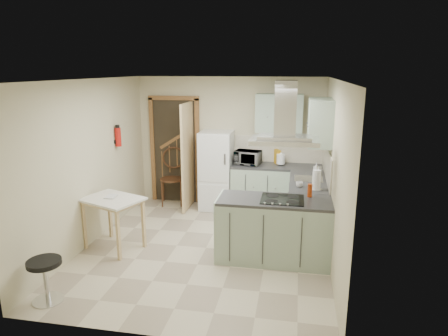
% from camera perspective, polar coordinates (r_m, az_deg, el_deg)
% --- Properties ---
extents(floor, '(4.20, 4.20, 0.00)m').
position_cam_1_polar(floor, '(6.18, -2.59, -11.33)').
color(floor, beige).
rests_on(floor, ground).
extents(ceiling, '(4.20, 4.20, 0.00)m').
position_cam_1_polar(ceiling, '(5.59, -2.88, 12.51)').
color(ceiling, silver).
rests_on(ceiling, back_wall).
extents(back_wall, '(3.60, 0.00, 3.60)m').
position_cam_1_polar(back_wall, '(7.77, 0.78, 3.69)').
color(back_wall, beige).
rests_on(back_wall, floor).
extents(left_wall, '(0.00, 4.20, 4.20)m').
position_cam_1_polar(left_wall, '(6.40, -18.62, 0.69)').
color(left_wall, beige).
rests_on(left_wall, floor).
extents(right_wall, '(0.00, 4.20, 4.20)m').
position_cam_1_polar(right_wall, '(5.64, 15.39, -0.83)').
color(right_wall, beige).
rests_on(right_wall, floor).
extents(doorway, '(1.10, 0.12, 2.10)m').
position_cam_1_polar(doorway, '(8.04, -7.02, 2.48)').
color(doorway, brown).
rests_on(doorway, floor).
extents(fridge, '(0.60, 0.60, 1.50)m').
position_cam_1_polar(fridge, '(7.63, -1.09, -0.36)').
color(fridge, white).
rests_on(fridge, floor).
extents(counter_back, '(1.08, 0.60, 0.90)m').
position_cam_1_polar(counter_back, '(7.59, 5.31, -2.84)').
color(counter_back, '#9EB2A0').
rests_on(counter_back, floor).
extents(counter_right, '(0.60, 1.95, 0.90)m').
position_cam_1_polar(counter_right, '(6.92, 11.75, -4.76)').
color(counter_right, '#9EB2A0').
rests_on(counter_right, floor).
extents(splashback, '(1.68, 0.02, 0.50)m').
position_cam_1_polar(splashback, '(7.68, 7.85, 2.68)').
color(splashback, beige).
rests_on(splashback, counter_back).
extents(wall_cabinet_back, '(0.85, 0.35, 0.70)m').
position_cam_1_polar(wall_cabinet_back, '(7.41, 7.89, 7.74)').
color(wall_cabinet_back, '#9EB2A0').
rests_on(wall_cabinet_back, back_wall).
extents(wall_cabinet_right, '(0.35, 0.90, 0.70)m').
position_cam_1_polar(wall_cabinet_right, '(6.35, 13.55, 6.44)').
color(wall_cabinet_right, '#9EB2A0').
rests_on(wall_cabinet_right, right_wall).
extents(peninsula, '(1.55, 0.65, 0.90)m').
position_cam_1_polar(peninsula, '(5.70, 7.15, -8.73)').
color(peninsula, '#9EB2A0').
rests_on(peninsula, floor).
extents(hob, '(0.58, 0.50, 0.01)m').
position_cam_1_polar(hob, '(5.54, 8.32, -4.43)').
color(hob, black).
rests_on(hob, peninsula).
extents(extractor_hood, '(0.90, 0.55, 0.10)m').
position_cam_1_polar(extractor_hood, '(5.34, 8.63, 3.88)').
color(extractor_hood, silver).
rests_on(extractor_hood, ceiling).
extents(sink, '(0.45, 0.40, 0.01)m').
position_cam_1_polar(sink, '(6.63, 11.97, -1.52)').
color(sink, silver).
rests_on(sink, counter_right).
extents(fire_extinguisher, '(0.10, 0.10, 0.32)m').
position_cam_1_polar(fire_extinguisher, '(7.11, -14.89, 4.29)').
color(fire_extinguisher, '#B2140F').
rests_on(fire_extinguisher, left_wall).
extents(drop_leaf_table, '(1.01, 0.89, 0.79)m').
position_cam_1_polar(drop_leaf_table, '(6.26, -15.47, -7.62)').
color(drop_leaf_table, tan).
rests_on(drop_leaf_table, floor).
extents(bentwood_chair, '(0.56, 0.56, 1.03)m').
position_cam_1_polar(bentwood_chair, '(7.97, -7.49, -1.59)').
color(bentwood_chair, '#461E17').
rests_on(bentwood_chair, floor).
extents(stool, '(0.45, 0.45, 0.52)m').
position_cam_1_polar(stool, '(5.23, -24.08, -14.47)').
color(stool, black).
rests_on(stool, floor).
extents(microwave, '(0.52, 0.40, 0.26)m').
position_cam_1_polar(microwave, '(7.47, 3.43, 1.51)').
color(microwave, black).
rests_on(microwave, counter_back).
extents(kettle, '(0.18, 0.18, 0.23)m').
position_cam_1_polar(kettle, '(7.48, 8.12, 1.31)').
color(kettle, white).
rests_on(kettle, counter_back).
extents(cereal_box, '(0.14, 0.19, 0.27)m').
position_cam_1_polar(cereal_box, '(7.57, 7.63, 1.61)').
color(cereal_box, orange).
rests_on(cereal_box, counter_back).
extents(soap_bottle, '(0.10, 0.10, 0.21)m').
position_cam_1_polar(soap_bottle, '(6.89, 13.04, -0.12)').
color(soap_bottle, '#ACAAB7').
rests_on(soap_bottle, counter_right).
extents(paper_towel, '(0.15, 0.15, 0.31)m').
position_cam_1_polar(paper_towel, '(6.04, 13.09, -1.63)').
color(paper_towel, silver).
rests_on(paper_towel, counter_right).
extents(cup, '(0.13, 0.13, 0.08)m').
position_cam_1_polar(cup, '(6.15, 10.73, -2.32)').
color(cup, white).
rests_on(cup, counter_right).
extents(red_bottle, '(0.07, 0.07, 0.18)m').
position_cam_1_polar(red_bottle, '(5.71, 12.16, -3.15)').
color(red_bottle, '#AE380E').
rests_on(red_bottle, peninsula).
extents(book, '(0.16, 0.21, 0.09)m').
position_cam_1_polar(book, '(6.20, -16.51, -3.56)').
color(book, '#A84738').
rests_on(book, drop_leaf_table).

